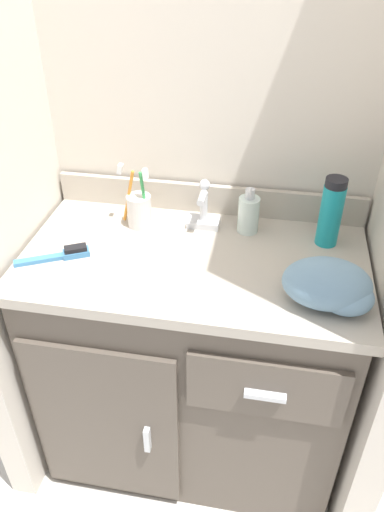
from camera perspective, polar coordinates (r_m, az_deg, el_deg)
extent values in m
plane|color=beige|center=(1.88, 0.14, -20.29)|extent=(6.00, 6.00, 0.00)
cube|color=beige|center=(1.42, 2.43, 16.93)|extent=(1.08, 0.08, 2.20)
cube|color=brown|center=(1.57, 0.16, -12.43)|extent=(0.87, 0.45, 0.77)
cube|color=brown|center=(1.50, -9.83, -18.71)|extent=(0.42, 0.02, 0.61)
cube|color=brown|center=(1.25, 8.41, -14.90)|extent=(0.38, 0.02, 0.18)
cube|color=silver|center=(1.46, -5.13, -20.18)|extent=(0.02, 0.02, 0.09)
cube|color=silver|center=(1.24, 8.35, -15.53)|extent=(0.10, 0.02, 0.01)
cube|color=#B2A899|center=(1.30, 0.19, -0.63)|extent=(0.90, 0.49, 0.03)
ellipsoid|color=#A49A8C|center=(1.36, 0.19, -3.58)|extent=(0.42, 0.25, 0.20)
cylinder|color=silver|center=(1.42, 0.18, -6.62)|extent=(0.03, 0.03, 0.01)
cube|color=#B2A899|center=(1.47, 1.85, 6.60)|extent=(0.90, 0.02, 0.09)
cube|color=silver|center=(1.42, 1.32, 3.87)|extent=(0.09, 0.06, 0.02)
cylinder|color=silver|center=(1.39, 1.35, 5.71)|extent=(0.02, 0.02, 0.08)
cylinder|color=silver|center=(1.34, 1.17, 6.65)|extent=(0.02, 0.06, 0.02)
sphere|color=silver|center=(1.37, 1.47, 8.15)|extent=(0.03, 0.03, 0.03)
cylinder|color=silver|center=(1.41, -6.03, 5.15)|extent=(0.07, 0.07, 0.09)
cylinder|color=green|center=(1.38, -5.46, 6.39)|extent=(0.02, 0.02, 0.16)
cube|color=white|center=(1.33, -5.36, 9.34)|extent=(0.01, 0.02, 0.03)
cylinder|color=orange|center=(1.40, -7.26, 6.79)|extent=(0.05, 0.02, 0.16)
cube|color=white|center=(1.38, -8.23, 9.84)|extent=(0.02, 0.02, 0.03)
cylinder|color=silver|center=(1.38, 6.47, 4.70)|extent=(0.06, 0.06, 0.10)
cylinder|color=silver|center=(1.35, 6.65, 7.08)|extent=(0.03, 0.03, 0.03)
cylinder|color=silver|center=(1.33, 6.63, 7.28)|extent=(0.01, 0.03, 0.01)
cylinder|color=teal|center=(1.35, 15.53, 4.47)|extent=(0.06, 0.06, 0.17)
cylinder|color=black|center=(1.31, 16.19, 8.06)|extent=(0.06, 0.06, 0.02)
cube|color=teal|center=(1.33, -17.12, -0.42)|extent=(0.12, 0.07, 0.01)
cube|color=teal|center=(1.33, -13.09, 0.35)|extent=(0.08, 0.06, 0.02)
cube|color=black|center=(1.32, -13.17, 0.84)|extent=(0.06, 0.05, 0.01)
ellipsoid|color=#6B8EA8|center=(1.16, 15.15, -3.07)|extent=(0.20, 0.14, 0.11)
ellipsoid|color=#7095B0|center=(1.16, 17.26, -4.47)|extent=(0.12, 0.10, 0.08)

